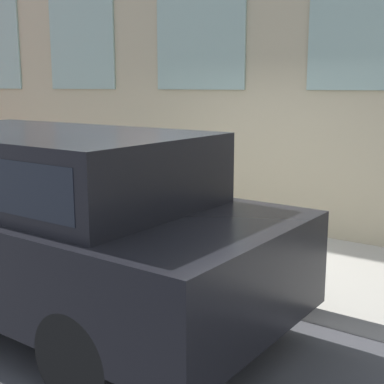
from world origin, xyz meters
name	(u,v)px	position (x,y,z in m)	size (l,w,h in m)	color
ground_plane	(174,286)	(0.00, 0.00, 0.00)	(80.00, 80.00, 0.00)	#47474C
sidewalk	(229,253)	(1.13, 0.00, 0.08)	(2.25, 60.00, 0.16)	#B2ADA3
fire_hydrant	(215,228)	(0.47, -0.21, 0.58)	(0.34, 0.45, 0.82)	gray
person	(172,191)	(0.81, 0.66, 0.85)	(0.28, 0.18, 1.15)	#726651
parked_truck_charcoal_near	(35,209)	(-1.22, 0.72, 0.99)	(1.98, 5.13, 1.74)	black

